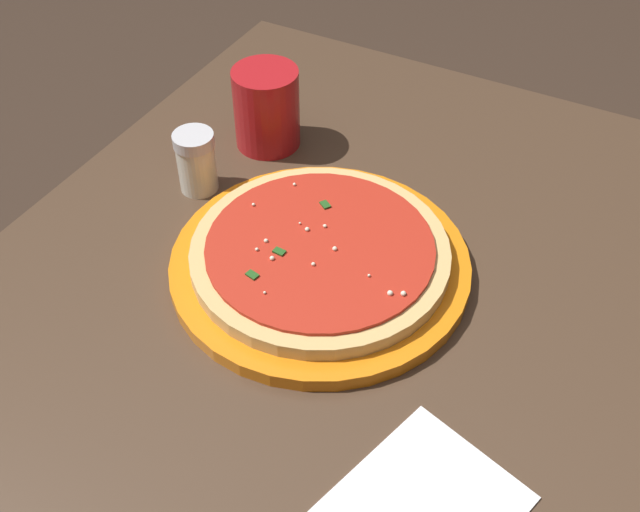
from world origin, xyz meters
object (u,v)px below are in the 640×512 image
object	(u,v)px
napkin_folded_right	(425,505)
parmesan_shaker	(196,161)
serving_plate	(320,264)
cup_tall_drink	(267,108)
pizza	(320,252)

from	to	relation	value
napkin_folded_right	parmesan_shaker	world-z (taller)	parmesan_shaker
serving_plate	cup_tall_drink	world-z (taller)	cup_tall_drink
pizza	napkin_folded_right	world-z (taller)	pizza
pizza	parmesan_shaker	distance (m)	0.19
napkin_folded_right	parmesan_shaker	distance (m)	0.46
serving_plate	napkin_folded_right	xyz separation A→B (m)	(-0.19, -0.20, -0.01)
napkin_folded_right	serving_plate	bearing A→B (deg)	45.59
serving_plate	cup_tall_drink	distance (m)	0.24
cup_tall_drink	parmesan_shaker	size ratio (longest dim) A/B	1.34
serving_plate	napkin_folded_right	world-z (taller)	serving_plate
serving_plate	parmesan_shaker	bearing A→B (deg)	74.04
serving_plate	pizza	size ratio (longest dim) A/B	1.17
napkin_folded_right	parmesan_shaker	size ratio (longest dim) A/B	1.89
pizza	cup_tall_drink	bearing A→B (deg)	44.05
pizza	cup_tall_drink	world-z (taller)	cup_tall_drink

